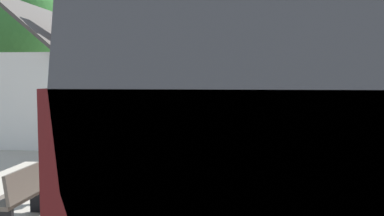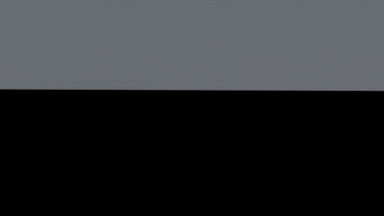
{
  "view_description": "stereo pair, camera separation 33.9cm",
  "coord_description": "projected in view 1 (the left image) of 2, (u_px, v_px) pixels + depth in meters",
  "views": [
    {
      "loc": [
        -16.77,
        -0.03,
        3.03
      ],
      "look_at": [
        -1.7,
        1.5,
        1.88
      ],
      "focal_mm": 39.74,
      "sensor_mm": 36.0,
      "label": 1
    },
    {
      "loc": [
        -16.73,
        -0.37,
        3.03
      ],
      "look_at": [
        -1.7,
        1.5,
        1.88
      ],
      "focal_mm": 39.74,
      "sensor_mm": 36.0,
      "label": 2
    }
  ],
  "objects": [
    {
      "name": "ground_plane",
      "position": [
        234.0,
        152.0,
        16.87
      ],
      "size": [
        160.0,
        160.0,
        0.0
      ],
      "primitive_type": "plane",
      "color": "#423D38"
    },
    {
      "name": "bench_mid_platform",
      "position": [
        181.0,
        104.0,
        25.29
      ],
      "size": [
        1.42,
        0.49,
        0.88
      ],
      "color": "brown",
      "rests_on": "platform"
    },
    {
      "name": "tree_far_right",
      "position": [
        21.0,
        14.0,
        20.3
      ],
      "size": [
        4.62,
        4.03,
        8.7
      ],
      "color": "#4C3828",
      "rests_on": "ground"
    },
    {
      "name": "planter_under_sign",
      "position": [
        172.0,
        108.0,
        23.02
      ],
      "size": [
        0.42,
        0.42,
        0.76
      ],
      "color": "teal",
      "rests_on": "platform"
    },
    {
      "name": "bench_near_building",
      "position": [
        26.0,
        192.0,
        6.11
      ],
      "size": [
        1.41,
        0.48,
        0.88
      ],
      "color": "brown",
      "rests_on": "platform"
    },
    {
      "name": "bench_by_lamp",
      "position": [
        174.0,
        108.0,
        22.0
      ],
      "size": [
        1.42,
        0.5,
        0.88
      ],
      "color": "brown",
      "rests_on": "platform"
    },
    {
      "name": "planter_bench_right",
      "position": [
        160.0,
        136.0,
        12.91
      ],
      "size": [
        1.08,
        0.32,
        0.66
      ],
      "color": "teal",
      "rests_on": "platform"
    },
    {
      "name": "platform",
      "position": [
        127.0,
        140.0,
        17.27
      ],
      "size": [
        32.0,
        6.67,
        0.88
      ],
      "primitive_type": "cube",
      "color": "#A39B8C",
      "rests_on": "ground"
    },
    {
      "name": "platform_edge_coping",
      "position": [
        204.0,
        130.0,
        16.92
      ],
      "size": [
        32.0,
        0.36,
        0.02
      ],
      "primitive_type": "cube",
      "color": "beige",
      "rests_on": "platform"
    },
    {
      "name": "train",
      "position": [
        269.0,
        107.0,
        10.91
      ],
      "size": [
        20.18,
        2.73,
        4.32
      ],
      "color": "black",
      "rests_on": "ground"
    },
    {
      "name": "bench_platform_end",
      "position": [
        189.0,
        101.0,
        27.9
      ],
      "size": [
        1.41,
        0.47,
        0.88
      ],
      "color": "brown",
      "rests_on": "platform"
    },
    {
      "name": "rail_far",
      "position": [
        238.0,
        151.0,
        16.84
      ],
      "size": [
        52.0,
        0.08,
        0.14
      ],
      "primitive_type": "cube",
      "color": "gray",
      "rests_on": "ground"
    },
    {
      "name": "planter_edge_near",
      "position": [
        166.0,
        103.0,
        29.01
      ],
      "size": [
        0.81,
        0.32,
        0.57
      ],
      "color": "gray",
      "rests_on": "platform"
    },
    {
      "name": "lamp_post_platform",
      "position": [
        128.0,
        68.0,
        8.16
      ],
      "size": [
        0.32,
        0.5,
        3.25
      ],
      "color": "black",
      "rests_on": "platform"
    },
    {
      "name": "rail_near",
      "position": [
        275.0,
        151.0,
        16.7
      ],
      "size": [
        52.0,
        0.08,
        0.14
      ],
      "primitive_type": "cube",
      "color": "gray",
      "rests_on": "ground"
    },
    {
      "name": "station_building",
      "position": [
        92.0,
        93.0,
        14.69
      ],
      "size": [
        5.92,
        4.17,
        5.67
      ],
      "color": "white",
      "rests_on": "platform"
    },
    {
      "name": "tree_far_left",
      "position": [
        67.0,
        56.0,
        26.28
      ],
      "size": [
        2.99,
        2.59,
        6.01
      ],
      "color": "#4C3828",
      "rests_on": "ground"
    },
    {
      "name": "station_sign_board",
      "position": [
        190.0,
        96.0,
        19.92
      ],
      "size": [
        0.96,
        0.06,
        1.57
      ],
      "color": "black",
      "rests_on": "platform"
    }
  ]
}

